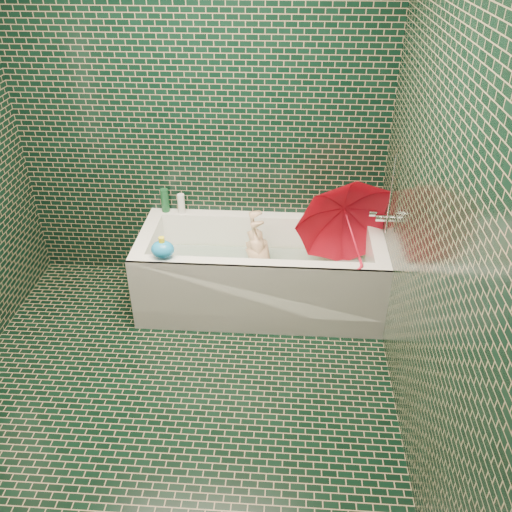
# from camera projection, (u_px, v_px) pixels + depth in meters

# --- Properties ---
(floor) EXTENTS (2.80, 2.80, 0.00)m
(floor) POSITION_uv_depth(u_px,v_px,m) (174.00, 403.00, 3.19)
(floor) COLOR black
(floor) RESTS_ON ground
(wall_back) EXTENTS (2.80, 0.00, 2.80)m
(wall_back) POSITION_uv_depth(u_px,v_px,m) (199.00, 119.00, 3.69)
(wall_back) COLOR black
(wall_back) RESTS_ON floor
(wall_front) EXTENTS (2.80, 0.00, 2.80)m
(wall_front) POSITION_uv_depth(u_px,v_px,m) (22.00, 484.00, 1.34)
(wall_front) COLOR black
(wall_front) RESTS_ON floor
(wall_right) EXTENTS (0.00, 2.80, 2.80)m
(wall_right) POSITION_uv_depth(u_px,v_px,m) (436.00, 225.00, 2.44)
(wall_right) COLOR black
(wall_right) RESTS_ON floor
(bathtub) EXTENTS (1.70, 0.75, 0.55)m
(bathtub) POSITION_uv_depth(u_px,v_px,m) (261.00, 279.00, 3.89)
(bathtub) COLOR white
(bathtub) RESTS_ON floor
(bath_mat) EXTENTS (1.35, 0.47, 0.01)m
(bath_mat) POSITION_uv_depth(u_px,v_px,m) (261.00, 284.00, 3.94)
(bath_mat) COLOR green
(bath_mat) RESTS_ON bathtub
(water) EXTENTS (1.48, 0.53, 0.00)m
(water) POSITION_uv_depth(u_px,v_px,m) (261.00, 267.00, 3.86)
(water) COLOR silver
(water) RESTS_ON bathtub
(faucet) EXTENTS (0.18, 0.19, 0.55)m
(faucet) POSITION_uv_depth(u_px,v_px,m) (385.00, 213.00, 3.55)
(faucet) COLOR silver
(faucet) RESTS_ON wall_right
(child) EXTENTS (0.84, 0.35, 0.30)m
(child) POSITION_uv_depth(u_px,v_px,m) (263.00, 267.00, 3.85)
(child) COLOR tan
(child) RESTS_ON bathtub
(umbrella) EXTENTS (0.97, 0.88, 0.98)m
(umbrella) POSITION_uv_depth(u_px,v_px,m) (353.00, 236.00, 3.60)
(umbrella) COLOR red
(umbrella) RESTS_ON bathtub
(soap_bottle_a) EXTENTS (0.11, 0.11, 0.27)m
(soap_bottle_a) POSITION_uv_depth(u_px,v_px,m) (356.00, 218.00, 3.96)
(soap_bottle_a) COLOR white
(soap_bottle_a) RESTS_ON bathtub
(soap_bottle_b) EXTENTS (0.10, 0.11, 0.19)m
(soap_bottle_b) POSITION_uv_depth(u_px,v_px,m) (367.00, 219.00, 3.94)
(soap_bottle_b) COLOR #561D6E
(soap_bottle_b) RESTS_ON bathtub
(soap_bottle_c) EXTENTS (0.16, 0.16, 0.19)m
(soap_bottle_c) POSITION_uv_depth(u_px,v_px,m) (371.00, 220.00, 3.93)
(soap_bottle_c) COLOR #134524
(soap_bottle_c) RESTS_ON bathtub
(bottle_right_tall) EXTENTS (0.06, 0.06, 0.19)m
(bottle_right_tall) POSITION_uv_depth(u_px,v_px,m) (347.00, 207.00, 3.90)
(bottle_right_tall) COLOR #134524
(bottle_right_tall) RESTS_ON bathtub
(bottle_right_pump) EXTENTS (0.05, 0.05, 0.17)m
(bottle_right_pump) POSITION_uv_depth(u_px,v_px,m) (375.00, 210.00, 3.88)
(bottle_right_pump) COLOR silver
(bottle_right_pump) RESTS_ON bathtub
(bottle_left_tall) EXTENTS (0.06, 0.06, 0.18)m
(bottle_left_tall) POSITION_uv_depth(u_px,v_px,m) (165.00, 200.00, 4.00)
(bottle_left_tall) COLOR #134524
(bottle_left_tall) RESTS_ON bathtub
(bottle_left_short) EXTENTS (0.06, 0.06, 0.15)m
(bottle_left_short) POSITION_uv_depth(u_px,v_px,m) (181.00, 204.00, 3.98)
(bottle_left_short) COLOR white
(bottle_left_short) RESTS_ON bathtub
(rubber_duck) EXTENTS (0.12, 0.09, 0.09)m
(rubber_duck) POSITION_uv_depth(u_px,v_px,m) (334.00, 213.00, 3.93)
(rubber_duck) COLOR yellow
(rubber_duck) RESTS_ON bathtub
(bath_toy) EXTENTS (0.19, 0.18, 0.15)m
(bath_toy) POSITION_uv_depth(u_px,v_px,m) (163.00, 249.00, 3.47)
(bath_toy) COLOR #1786D6
(bath_toy) RESTS_ON bathtub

